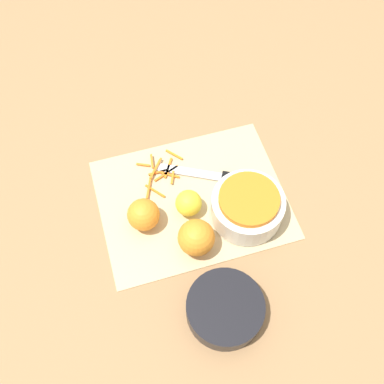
% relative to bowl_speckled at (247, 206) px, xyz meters
% --- Properties ---
extents(ground_plane, '(4.00, 4.00, 0.00)m').
position_rel_bowl_speckled_xyz_m(ground_plane, '(0.11, -0.08, -0.04)').
color(ground_plane, '#9E754C').
extents(cutting_board, '(0.44, 0.34, 0.01)m').
position_rel_bowl_speckled_xyz_m(cutting_board, '(0.11, -0.08, -0.04)').
color(cutting_board, '#CCB284').
rests_on(cutting_board, ground_plane).
extents(bowl_speckled, '(0.17, 0.17, 0.08)m').
position_rel_bowl_speckled_xyz_m(bowl_speckled, '(0.00, 0.00, 0.00)').
color(bowl_speckled, silver).
rests_on(bowl_speckled, cutting_board).
extents(bowl_dark, '(0.16, 0.16, 0.05)m').
position_rel_bowl_speckled_xyz_m(bowl_dark, '(0.12, 0.20, -0.02)').
color(bowl_dark, black).
rests_on(bowl_dark, ground_plane).
extents(knife, '(0.24, 0.14, 0.02)m').
position_rel_bowl_speckled_xyz_m(knife, '(0.01, -0.10, -0.03)').
color(knife, black).
rests_on(knife, cutting_board).
extents(orange_left, '(0.07, 0.07, 0.07)m').
position_rel_bowl_speckled_xyz_m(orange_left, '(0.23, -0.05, -0.00)').
color(orange_left, orange).
rests_on(orange_left, cutting_board).
extents(orange_right, '(0.08, 0.08, 0.08)m').
position_rel_bowl_speckled_xyz_m(orange_right, '(0.13, 0.04, 0.00)').
color(orange_right, orange).
rests_on(orange_right, cutting_board).
extents(lemon, '(0.06, 0.06, 0.06)m').
position_rel_bowl_speckled_xyz_m(lemon, '(0.12, -0.05, -0.01)').
color(lemon, yellow).
rests_on(lemon, cutting_board).
extents(peel_pile, '(0.12, 0.13, 0.01)m').
position_rel_bowl_speckled_xyz_m(peel_pile, '(0.16, -0.16, -0.04)').
color(peel_pile, orange).
rests_on(peel_pile, cutting_board).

